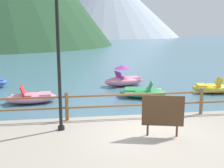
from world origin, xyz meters
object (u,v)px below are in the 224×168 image
Objects in this scene: pedal_boat_1 at (212,88)px; sign_board at (163,111)px; pedal_boat_0 at (143,92)px; pedal_boat_2 at (124,79)px; pedal_boat_3 at (31,97)px; lamp_post at (58,43)px.

sign_board is at bearing -127.58° from pedal_boat_1.
pedal_boat_1 is at bearing 5.73° from pedal_boat_0.
pedal_boat_0 is (1.06, 6.14, -0.88)m from sign_board.
pedal_boat_0 is 3.00m from pedal_boat_2.
pedal_boat_2 is at bearing 85.94° from sign_board.
pedal_boat_2 is 1.13× the size of pedal_boat_3.
pedal_boat_1 is 0.96× the size of pedal_boat_3.
pedal_boat_3 is (-9.44, -0.76, -0.00)m from pedal_boat_1.
lamp_post is 1.79× the size of pedal_boat_3.
pedal_boat_3 is at bearing -175.43° from pedal_boat_1.
lamp_post is 9.28m from pedal_boat_2.
pedal_boat_2 reaches higher than pedal_boat_0.
lamp_post is 10.08m from pedal_boat_1.
sign_board is 0.49× the size of pedal_boat_3.
pedal_boat_1 is 0.85× the size of pedal_boat_2.
pedal_boat_2 is 6.05m from pedal_boat_3.
pedal_boat_2 is at bearing 33.35° from pedal_boat_3.
pedal_boat_1 is at bearing 52.42° from sign_board.
sign_board is 6.29m from pedal_boat_0.
lamp_post is 3.56m from sign_board.
lamp_post is 5.79m from pedal_boat_3.
pedal_boat_1 is (5.03, 6.54, -0.86)m from sign_board.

